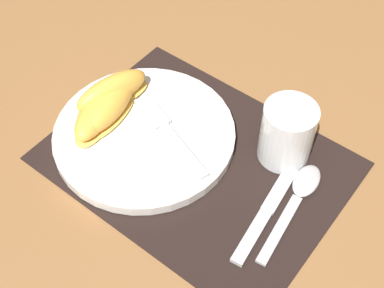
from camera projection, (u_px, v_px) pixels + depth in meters
ground_plane at (197, 161)px, 0.77m from camera, size 3.00×3.00×0.00m
placemat at (197, 161)px, 0.77m from camera, size 0.41×0.31×0.00m
plate at (144, 135)px, 0.78m from camera, size 0.27×0.27×0.02m
juice_glass at (286, 136)px, 0.74m from camera, size 0.07×0.07×0.09m
knife at (272, 202)px, 0.72m from camera, size 0.04×0.22×0.01m
spoon at (300, 193)px, 0.72m from camera, size 0.04×0.17×0.01m
fork at (166, 129)px, 0.78m from camera, size 0.17×0.08×0.00m
citrus_wedge_0 at (114, 91)px, 0.80m from camera, size 0.07×0.13×0.05m
citrus_wedge_1 at (109, 107)px, 0.78m from camera, size 0.07×0.13×0.04m
citrus_wedge_2 at (97, 113)px, 0.78m from camera, size 0.09×0.13×0.04m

